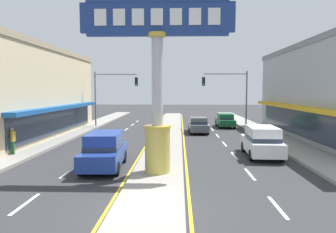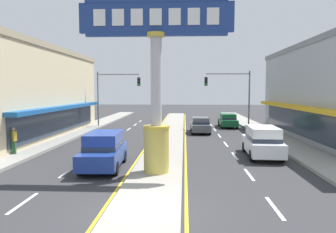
% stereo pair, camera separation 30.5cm
% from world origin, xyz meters
% --- Properties ---
extents(ground_plane, '(160.00, 160.00, 0.00)m').
position_xyz_m(ground_plane, '(0.00, 0.00, 0.00)').
color(ground_plane, '#303033').
extents(median_strip, '(2.54, 52.00, 0.14)m').
position_xyz_m(median_strip, '(0.00, 18.00, 0.07)').
color(median_strip, gray).
rests_on(median_strip, ground).
extents(sidewalk_left, '(2.54, 60.00, 0.18)m').
position_xyz_m(sidewalk_left, '(-9.14, 16.00, 0.09)').
color(sidewalk_left, gray).
rests_on(sidewalk_left, ground).
extents(sidewalk_right, '(2.54, 60.00, 0.18)m').
position_xyz_m(sidewalk_right, '(9.14, 16.00, 0.09)').
color(sidewalk_right, gray).
rests_on(sidewalk_right, ground).
extents(lane_markings, '(9.28, 52.00, 0.01)m').
position_xyz_m(lane_markings, '(0.00, 16.65, 0.00)').
color(lane_markings, silver).
rests_on(lane_markings, ground).
extents(district_sign, '(7.33, 1.30, 8.29)m').
position_xyz_m(district_sign, '(0.00, 4.53, 4.41)').
color(district_sign, gold).
rests_on(district_sign, median_strip).
extents(storefront_left, '(10.99, 21.01, 7.88)m').
position_xyz_m(storefront_left, '(-14.40, 16.20, 3.94)').
color(storefront_left, beige).
rests_on(storefront_left, ground).
extents(traffic_light_left_side, '(4.86, 0.46, 6.20)m').
position_xyz_m(traffic_light_left_side, '(-6.50, 23.89, 4.25)').
color(traffic_light_left_side, slate).
rests_on(traffic_light_left_side, ground).
extents(traffic_light_right_side, '(4.86, 0.46, 6.20)m').
position_xyz_m(traffic_light_right_side, '(6.50, 23.34, 4.25)').
color(traffic_light_right_side, slate).
rests_on(traffic_light_right_side, ground).
extents(suv_near_right_lane, '(2.15, 4.69, 1.90)m').
position_xyz_m(suv_near_right_lane, '(-2.92, 5.75, 0.98)').
color(suv_near_right_lane, navy).
rests_on(suv_near_right_lane, ground).
extents(sedan_far_right_lane, '(1.84, 4.30, 1.53)m').
position_xyz_m(sedan_far_right_lane, '(6.22, 24.69, 0.79)').
color(sedan_far_right_lane, '#14562D').
rests_on(sedan_far_right_lane, ground).
extents(suv_near_left_lane, '(2.12, 4.68, 1.90)m').
position_xyz_m(suv_near_left_lane, '(6.21, 9.00, 0.98)').
color(suv_near_left_lane, white).
rests_on(suv_near_left_lane, ground).
extents(sedan_mid_left_lane, '(1.88, 4.32, 1.53)m').
position_xyz_m(sedan_mid_left_lane, '(2.92, 19.92, 0.79)').
color(sedan_mid_left_lane, '#4C5156').
rests_on(sedan_mid_left_lane, ground).
extents(pedestrian_far_side, '(0.46, 0.40, 1.67)m').
position_xyz_m(pedestrian_far_side, '(-9.27, 8.25, 1.13)').
color(pedestrian_far_side, '#336B3D').
rests_on(pedestrian_far_side, sidewalk_left).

